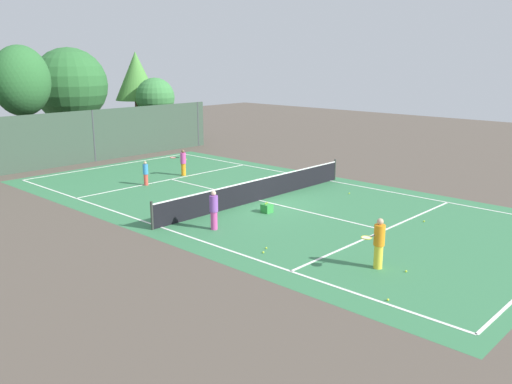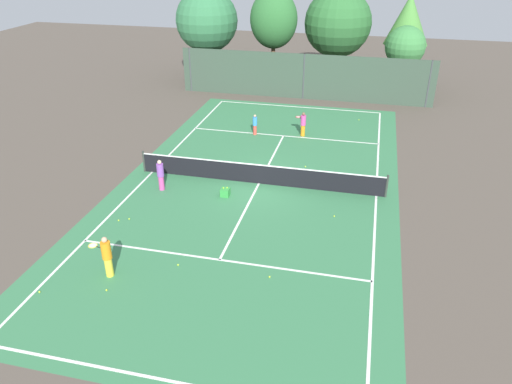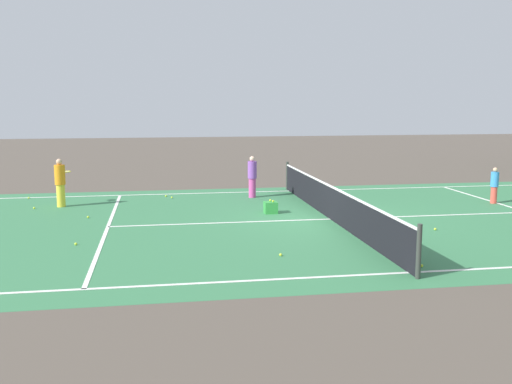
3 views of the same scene
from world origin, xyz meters
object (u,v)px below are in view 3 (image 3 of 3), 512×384
at_px(tennis_ball_1, 88,217).
at_px(tennis_ball_6, 29,198).
at_px(player_3, 60,182).
at_px(tennis_ball_3, 166,196).
at_px(tennis_ball_8, 435,229).
at_px(tennis_ball_0, 34,208).
at_px(player_2, 252,176).
at_px(ball_crate, 271,207).
at_px(tennis_ball_7, 422,266).
at_px(tennis_ball_5, 281,255).
at_px(player_0, 494,185).
at_px(tennis_ball_9, 76,244).
at_px(tennis_ball_2, 172,197).

height_order(tennis_ball_1, tennis_ball_6, same).
xyz_separation_m(player_3, tennis_ball_3, (-1.43, 3.43, -0.79)).
height_order(tennis_ball_1, tennis_ball_8, same).
distance_m(tennis_ball_0, tennis_ball_1, 2.62).
xyz_separation_m(player_2, ball_crate, (3.06, 0.09, -0.58)).
bearing_deg(tennis_ball_7, tennis_ball_6, -136.30).
bearing_deg(player_3, player_2, 97.01).
xyz_separation_m(player_2, tennis_ball_5, (8.08, -0.66, -0.73)).
bearing_deg(tennis_ball_3, tennis_ball_1, -33.43).
xyz_separation_m(player_0, tennis_ball_3, (-3.21, -11.00, -0.60)).
bearing_deg(ball_crate, player_2, -178.39).
bearing_deg(tennis_ball_5, player_0, 122.72).
bearing_deg(tennis_ball_7, player_0, 139.64).
distance_m(tennis_ball_3, tennis_ball_9, 7.27).
relative_size(tennis_ball_2, tennis_ball_9, 1.00).
height_order(player_0, tennis_ball_1, player_0).
relative_size(tennis_ball_7, tennis_ball_9, 1.00).
xyz_separation_m(tennis_ball_2, tennis_ball_8, (6.44, 6.89, 0.00)).
bearing_deg(tennis_ball_7, tennis_ball_1, -130.95).
height_order(player_2, ball_crate, player_2).
relative_size(player_0, ball_crate, 2.89).
height_order(tennis_ball_2, tennis_ball_6, same).
bearing_deg(tennis_ball_8, tennis_ball_7, -30.57).
height_order(tennis_ball_2, tennis_ball_9, same).
bearing_deg(tennis_ball_6, tennis_ball_8, 58.86).
bearing_deg(player_2, tennis_ball_2, -95.13).
relative_size(player_0, tennis_ball_3, 18.65).
bearing_deg(tennis_ball_9, player_3, -167.98).
height_order(player_2, tennis_ball_7, player_2).
bearing_deg(player_0, player_3, -97.02).
xyz_separation_m(player_2, tennis_ball_9, (6.28, -5.34, -0.73)).
bearing_deg(ball_crate, player_0, 93.54).
distance_m(player_2, player_3, 6.56).
xyz_separation_m(ball_crate, tennis_ball_5, (5.02, -0.74, -0.15)).
bearing_deg(tennis_ball_3, tennis_ball_9, -18.12).
bearing_deg(tennis_ball_8, tennis_ball_5, -67.78).
height_order(tennis_ball_3, tennis_ball_7, same).
bearing_deg(tennis_ball_9, ball_crate, 120.66).
height_order(tennis_ball_1, tennis_ball_2, same).
bearing_deg(tennis_ball_9, tennis_ball_6, -160.59).
relative_size(player_0, player_2, 0.82).
relative_size(player_3, tennis_ball_8, 24.10).
relative_size(tennis_ball_0, tennis_ball_9, 1.00).
relative_size(player_3, tennis_ball_2, 24.10).
bearing_deg(tennis_ball_0, player_3, 110.75).
height_order(ball_crate, tennis_ball_5, ball_crate).
relative_size(tennis_ball_0, tennis_ball_7, 1.00).
bearing_deg(player_2, tennis_ball_9, -40.39).
distance_m(tennis_ball_0, tennis_ball_9, 5.54).
distance_m(player_2, tennis_ball_3, 3.23).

